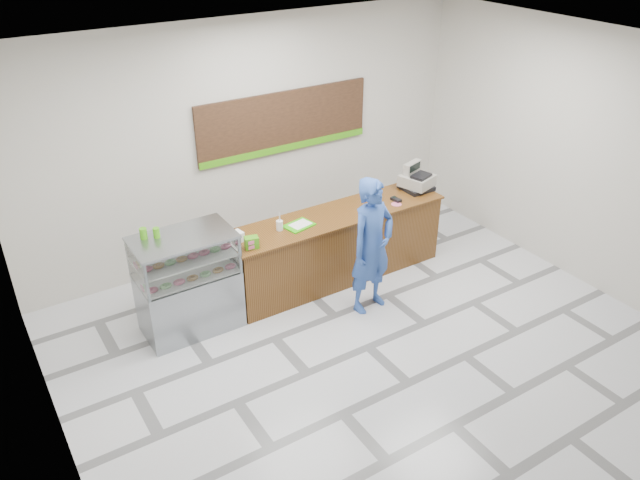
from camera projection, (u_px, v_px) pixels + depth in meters
floor at (368, 347)px, 7.69m from camera, size 7.00×7.00×0.00m
back_wall at (251, 141)px, 9.04m from camera, size 7.00×0.00×7.00m
ceiling at (382, 60)px, 5.97m from camera, size 7.00×7.00×0.00m
sales_counter at (337, 246)px, 8.83m from camera, size 3.26×0.76×1.03m
display_case at (188, 283)px, 7.72m from camera, size 1.22×0.72×1.33m
menu_board at (285, 123)px, 9.18m from camera, size 2.80×0.06×0.90m
cash_register at (416, 180)px, 9.22m from camera, size 0.52×0.54×0.39m
card_terminal at (396, 200)px, 8.93m from camera, size 0.10×0.17×0.04m
serving_tray at (299, 225)px, 8.26m from camera, size 0.43×0.35×0.02m
napkin_box at (237, 237)px, 7.88m from camera, size 0.17×0.17×0.13m
straw_cup at (280, 225)px, 8.14m from camera, size 0.09×0.09×0.13m
promo_box at (252, 242)px, 7.73m from camera, size 0.19×0.15×0.15m
donut_decal at (396, 204)px, 8.84m from camera, size 0.15×0.15×0.00m
green_cup_left at (143, 234)px, 7.32m from camera, size 0.09×0.09×0.14m
green_cup_right at (156, 233)px, 7.35m from camera, size 0.08×0.08×0.12m
customer at (372, 246)px, 8.00m from camera, size 0.74×0.55×1.86m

